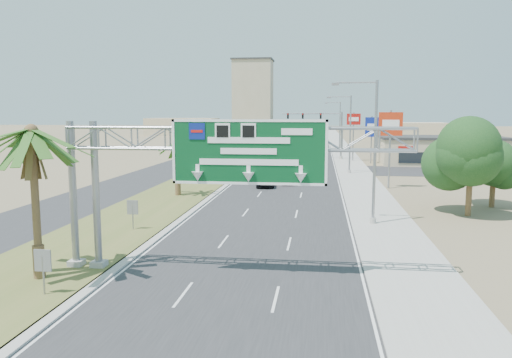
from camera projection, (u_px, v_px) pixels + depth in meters
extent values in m
cube|color=#28282B|center=(305.00, 145.00, 122.50)|extent=(12.00, 300.00, 0.02)
cube|color=#9E9B93|center=(340.00, 145.00, 121.41)|extent=(4.00, 300.00, 0.10)
cube|color=#545D29|center=(265.00, 144.00, 123.77)|extent=(7.00, 300.00, 0.12)
cube|color=#28282B|center=(237.00, 144.00, 124.67)|extent=(8.00, 300.00, 0.02)
cylinder|color=gray|center=(96.00, 196.00, 24.63)|extent=(0.36, 0.36, 7.40)
cylinder|color=gray|center=(73.00, 196.00, 24.78)|extent=(0.36, 0.36, 7.40)
cube|color=#9E9B93|center=(99.00, 265.00, 25.09)|extent=(0.70, 0.70, 0.40)
cube|color=#9E9B93|center=(77.00, 264.00, 25.24)|extent=(0.70, 0.70, 0.40)
cube|color=#07431E|center=(249.00, 152.00, 22.87)|extent=(7.20, 0.12, 3.00)
cube|color=navy|center=(197.00, 131.00, 22.97)|extent=(0.75, 0.03, 0.75)
cone|color=white|center=(248.00, 177.00, 22.94)|extent=(0.56, 0.56, 0.45)
cylinder|color=brown|center=(36.00, 207.00, 22.94)|extent=(0.36, 0.36, 7.00)
cylinder|color=brown|center=(39.00, 263.00, 23.29)|extent=(0.54, 0.54, 1.68)
cylinder|color=brown|center=(178.00, 170.00, 46.71)|extent=(0.36, 0.36, 5.00)
cylinder|color=brown|center=(178.00, 190.00, 46.96)|extent=(0.54, 0.54, 1.20)
cylinder|color=brown|center=(214.00, 152.00, 62.38)|extent=(0.36, 0.36, 5.80)
cylinder|color=brown|center=(214.00, 170.00, 62.67)|extent=(0.54, 0.54, 1.39)
cylinder|color=brown|center=(237.00, 148.00, 80.16)|extent=(0.36, 0.36, 4.50)
cylinder|color=brown|center=(238.00, 158.00, 80.39)|extent=(0.54, 0.54, 1.08)
cylinder|color=brown|center=(253.00, 139.00, 98.80)|extent=(0.36, 0.36, 5.20)
cylinder|color=brown|center=(253.00, 149.00, 99.06)|extent=(0.54, 0.54, 1.25)
cylinder|color=brown|center=(267.00, 135.00, 123.40)|extent=(0.36, 0.36, 4.80)
cylinder|color=brown|center=(267.00, 142.00, 123.64)|extent=(0.54, 0.54, 1.15)
cylinder|color=gray|center=(375.00, 154.00, 34.38)|extent=(0.20, 0.20, 10.00)
cylinder|color=gray|center=(356.00, 82.00, 33.92)|extent=(2.80, 0.12, 0.12)
cube|color=slate|center=(335.00, 84.00, 34.11)|extent=(0.50, 0.22, 0.18)
cylinder|color=#9E9B93|center=(373.00, 221.00, 35.00)|extent=(0.44, 0.44, 0.50)
cylinder|color=gray|center=(350.00, 135.00, 63.87)|extent=(0.20, 0.20, 10.00)
cylinder|color=gray|center=(340.00, 97.00, 63.41)|extent=(2.80, 0.12, 0.12)
cube|color=slate|center=(329.00, 98.00, 63.61)|extent=(0.50, 0.22, 0.18)
cylinder|color=#9E9B93|center=(349.00, 172.00, 64.49)|extent=(0.44, 0.44, 0.50)
cylinder|color=gray|center=(340.00, 127.00, 99.26)|extent=(0.20, 0.20, 10.00)
cylinder|color=gray|center=(333.00, 103.00, 98.81)|extent=(2.80, 0.12, 0.12)
cube|color=slate|center=(326.00, 103.00, 99.00)|extent=(0.50, 0.22, 0.18)
cylinder|color=#9E9B93|center=(339.00, 151.00, 99.89)|extent=(0.44, 0.44, 0.50)
cylinder|color=gray|center=(341.00, 136.00, 83.70)|extent=(0.28, 0.28, 8.00)
cylinder|color=gray|center=(312.00, 114.00, 83.86)|extent=(10.00, 0.18, 0.18)
cube|color=black|center=(321.00, 116.00, 83.52)|extent=(0.32, 0.18, 0.95)
cube|color=black|center=(303.00, 116.00, 83.90)|extent=(0.32, 0.18, 0.95)
cube|color=black|center=(288.00, 116.00, 84.22)|extent=(0.32, 0.18, 0.95)
sphere|color=red|center=(321.00, 114.00, 83.36)|extent=(0.22, 0.22, 0.22)
imported|color=black|center=(342.00, 118.00, 83.31)|extent=(0.16, 0.16, 0.60)
cylinder|color=#9E9B93|center=(341.00, 158.00, 84.19)|extent=(0.56, 0.56, 0.60)
cube|color=#CEB78B|center=(441.00, 151.00, 76.18)|extent=(18.00, 10.00, 4.00)
cylinder|color=brown|center=(469.00, 191.00, 37.75)|extent=(0.44, 0.44, 3.90)
sphere|color=#123516|center=(471.00, 156.00, 37.41)|extent=(4.50, 4.50, 4.50)
cylinder|color=brown|center=(493.00, 188.00, 41.34)|extent=(0.44, 0.44, 3.30)
sphere|color=#123516|center=(494.00, 161.00, 41.05)|extent=(3.50, 3.50, 3.50)
cylinder|color=gray|center=(44.00, 276.00, 21.14)|extent=(0.08, 0.08, 1.80)
cube|color=slate|center=(43.00, 260.00, 21.05)|extent=(0.75, 0.06, 0.95)
cylinder|color=gray|center=(133.00, 218.00, 33.03)|extent=(0.08, 0.08, 1.80)
cube|color=slate|center=(133.00, 207.00, 32.93)|extent=(0.75, 0.06, 0.95)
cube|color=tan|center=(253.00, 94.00, 261.93)|extent=(20.00, 16.00, 35.00)
cube|color=#CEB78B|center=(183.00, 127.00, 177.01)|extent=(24.00, 14.00, 6.00)
cube|color=#CEB78B|center=(410.00, 131.00, 147.84)|extent=(20.00, 12.00, 5.00)
imported|color=black|center=(266.00, 179.00, 53.14)|extent=(2.23, 4.83, 1.60)
imported|color=maroon|center=(287.00, 178.00, 55.15)|extent=(1.77, 4.13, 1.32)
imported|color=gray|center=(309.00, 160.00, 76.07)|extent=(2.46, 5.23, 1.45)
imported|color=black|center=(287.00, 154.00, 87.54)|extent=(2.50, 5.23, 1.47)
cylinder|color=gray|center=(390.00, 150.00, 51.48)|extent=(0.20, 0.20, 8.08)
cube|color=red|center=(391.00, 124.00, 51.13)|extent=(2.42, 0.50, 2.40)
cube|color=white|center=(391.00, 124.00, 50.96)|extent=(1.68, 0.18, 0.84)
cylinder|color=gray|center=(371.00, 140.00, 77.10)|extent=(0.20, 0.20, 7.35)
cube|color=navy|center=(372.00, 127.00, 76.84)|extent=(2.00, 0.31, 3.00)
cube|color=white|center=(372.00, 127.00, 76.67)|extent=(1.40, 0.05, 1.05)
cylinder|color=gray|center=(353.00, 137.00, 80.88)|extent=(0.20, 0.20, 7.91)
cube|color=#A8120D|center=(354.00, 119.00, 80.51)|extent=(2.22, 0.46, 1.80)
cube|color=white|center=(354.00, 119.00, 80.33)|extent=(1.54, 0.15, 0.63)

